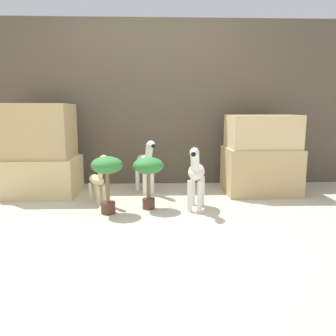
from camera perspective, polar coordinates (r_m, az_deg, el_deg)
ground_plane at (r=3.09m, az=-3.03°, el=-9.04°), size 14.00×14.00×0.00m
wall_back at (r=4.54m, az=-2.79°, el=11.10°), size 6.40×0.08×2.20m
rock_pillar_left at (r=4.20m, az=-21.35°, el=2.49°), size 0.86×0.66×1.09m
rock_pillar_right at (r=4.17m, az=15.82°, el=2.05°), size 0.86×0.66×0.96m
zebra_right at (r=3.33m, az=4.91°, el=-1.03°), size 0.24×0.49×0.66m
zebra_left at (r=4.03m, az=-3.94°, el=0.89°), size 0.31×0.48×0.66m
giraffe_figurine at (r=3.65m, az=-12.13°, el=-1.81°), size 0.31×0.38×0.55m
potted_palm_front at (r=3.35m, az=-3.44°, el=-0.28°), size 0.31×0.31×0.54m
potted_palm_back at (r=3.23m, az=-10.57°, el=-0.52°), size 0.31×0.31×0.57m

